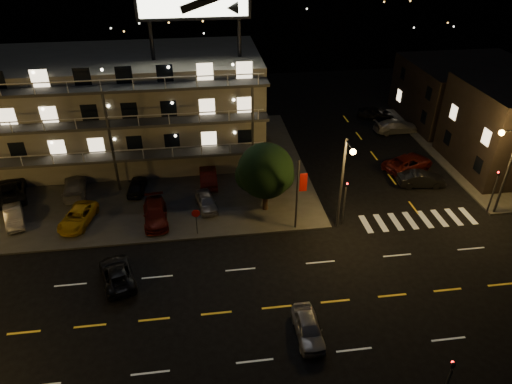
{
  "coord_description": "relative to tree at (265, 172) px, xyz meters",
  "views": [
    {
      "loc": [
        -2.23,
        -21.15,
        22.51
      ],
      "look_at": [
        1.69,
        8.0,
        4.08
      ],
      "focal_mm": 32.0,
      "sensor_mm": 36.0,
      "label": 1
    }
  ],
  "objects": [
    {
      "name": "ground",
      "position": [
        -2.9,
        -11.38,
        -3.82
      ],
      "size": [
        140.0,
        140.0,
        0.0
      ],
      "primitive_type": "plane",
      "color": "black",
      "rests_on": "ground"
    },
    {
      "name": "curb_nw",
      "position": [
        -16.9,
        8.62,
        -3.74
      ],
      "size": [
        44.0,
        24.0,
        0.15
      ],
      "primitive_type": "cube",
      "color": "#353533",
      "rests_on": "ground"
    },
    {
      "name": "curb_ne",
      "position": [
        27.1,
        8.62,
        -3.74
      ],
      "size": [
        16.0,
        24.0,
        0.15
      ],
      "primitive_type": "cube",
      "color": "#353533",
      "rests_on": "ground"
    },
    {
      "name": "motel",
      "position": [
        -12.85,
        12.5,
        1.53
      ],
      "size": [
        28.0,
        13.8,
        18.1
      ],
      "color": "gray",
      "rests_on": "ground"
    },
    {
      "name": "side_bldg_back",
      "position": [
        27.08,
        16.62,
        -0.32
      ],
      "size": [
        14.06,
        12.0,
        7.0
      ],
      "color": "black",
      "rests_on": "ground"
    },
    {
      "name": "streetlight_nc",
      "position": [
        5.6,
        -3.44,
        1.14
      ],
      "size": [
        0.44,
        1.92,
        8.0
      ],
      "color": "#2D2D30",
      "rests_on": "ground"
    },
    {
      "name": "streetlight_ne",
      "position": [
        19.23,
        -3.08,
        1.14
      ],
      "size": [
        1.92,
        0.44,
        8.0
      ],
      "color": "#2D2D30",
      "rests_on": "ground"
    },
    {
      "name": "signal_nw",
      "position": [
        6.1,
        -2.88,
        -1.25
      ],
      "size": [
        0.2,
        0.27,
        4.6
      ],
      "color": "#2D2D30",
      "rests_on": "ground"
    },
    {
      "name": "signal_sw",
      "position": [
        6.1,
        -19.88,
        -1.25
      ],
      "size": [
        0.2,
        0.27,
        4.6
      ],
      "color": "#2D2D30",
      "rests_on": "ground"
    },
    {
      "name": "signal_ne",
      "position": [
        19.09,
        -2.88,
        -1.25
      ],
      "size": [
        0.27,
        0.2,
        4.6
      ],
      "color": "#2D2D30",
      "rests_on": "ground"
    },
    {
      "name": "banner_north",
      "position": [
        2.18,
        -2.98,
        -0.39
      ],
      "size": [
        0.83,
        0.16,
        6.4
      ],
      "color": "#2D2D30",
      "rests_on": "ground"
    },
    {
      "name": "stop_sign",
      "position": [
        -5.9,
        -2.81,
        -2.11
      ],
      "size": [
        0.91,
        0.11,
        2.61
      ],
      "color": "#2D2D30",
      "rests_on": "ground"
    },
    {
      "name": "tree",
      "position": [
        0.0,
        0.0,
        0.0
      ],
      "size": [
        4.9,
        4.72,
        6.17
      ],
      "color": "black",
      "rests_on": "curb_nw"
    },
    {
      "name": "lot_car_1",
      "position": [
        -20.91,
        0.76,
        -3.03
      ],
      "size": [
        2.57,
        4.07,
        1.27
      ],
      "primitive_type": "imported",
      "rotation": [
        0.0,
        0.0,
        0.35
      ],
      "color": "gray",
      "rests_on": "curb_nw"
    },
    {
      "name": "lot_car_2",
      "position": [
        -15.64,
        -0.03,
        -3.05
      ],
      "size": [
        3.01,
        4.82,
        1.24
      ],
      "primitive_type": "imported",
      "rotation": [
        0.0,
        0.0,
        -0.23
      ],
      "color": "gold",
      "rests_on": "curb_nw"
    },
    {
      "name": "lot_car_3",
      "position": [
        -9.3,
        -0.5,
        -2.97
      ],
      "size": [
        2.39,
        4.93,
        1.38
      ],
      "primitive_type": "imported",
      "rotation": [
        0.0,
        0.0,
        0.1
      ],
      "color": "#52120B",
      "rests_on": "curb_nw"
    },
    {
      "name": "lot_car_4",
      "position": [
        -5.02,
        0.89,
        -3.04
      ],
      "size": [
        2.07,
        3.86,
        1.25
      ],
      "primitive_type": "imported",
      "rotation": [
        0.0,
        0.0,
        0.17
      ],
      "color": "gray",
      "rests_on": "curb_nw"
    },
    {
      "name": "lot_car_6",
      "position": [
        -22.38,
        4.94,
        -2.93
      ],
      "size": [
        3.82,
        5.77,
        1.47
      ],
      "primitive_type": "imported",
      "rotation": [
        0.0,
        0.0,
        3.42
      ],
      "color": "black",
      "rests_on": "curb_nw"
    },
    {
      "name": "lot_car_7",
      "position": [
        -16.84,
        4.87,
        -2.97
      ],
      "size": [
        2.53,
        5.01,
        1.4
      ],
      "primitive_type": "imported",
      "rotation": [
        0.0,
        0.0,
        3.27
      ],
      "color": "gray",
      "rests_on": "curb_nw"
    },
    {
      "name": "lot_car_8",
      "position": [
        -11.24,
        4.4,
        -3.04
      ],
      "size": [
        1.73,
        3.76,
        1.25
      ],
      "primitive_type": "imported",
      "rotation": [
        0.0,
        0.0,
        3.07
      ],
      "color": "black",
      "rests_on": "curb_nw"
    },
    {
      "name": "lot_car_9",
      "position": [
        -4.65,
        5.0,
        -2.93
      ],
      "size": [
        1.59,
        4.5,
        1.48
      ],
      "primitive_type": "imported",
      "rotation": [
        0.0,
        0.0,
        3.15
      ],
      "color": "#52120B",
      "rests_on": "curb_nw"
    },
    {
      "name": "side_car_0",
      "position": [
        15.28,
        2.12,
        -3.1
      ],
      "size": [
        4.51,
        1.97,
        1.44
      ],
      "primitive_type": "imported",
      "rotation": [
        0.0,
        0.0,
        1.47
      ],
      "color": "black",
      "rests_on": "ground"
    },
    {
      "name": "side_car_1",
      "position": [
        15.34,
        5.29,
        -3.06
      ],
      "size": [
        6.01,
        4.5,
        1.52
      ],
      "primitive_type": "imported",
      "rotation": [
        0.0,
        0.0,
        1.99
      ],
      "color": "#52120B",
      "rests_on": "ground"
    },
    {
      "name": "side_car_2",
      "position": [
        17.65,
        14.11,
        -3.08
      ],
      "size": [
        5.2,
        2.33,
        1.48
      ],
      "primitive_type": "imported",
      "rotation": [
        0.0,
        0.0,
        1.62
      ],
      "color": "gray",
      "rests_on": "ground"
    },
    {
      "name": "side_car_3",
      "position": [
        16.71,
        18.52,
        -3.1
      ],
      "size": [
        4.54,
        2.93,
        1.44
      ],
      "primitive_type": "imported",
      "rotation": [
        0.0,
        0.0,
        1.25
      ],
      "color": "black",
      "rests_on": "ground"
    },
    {
      "name": "road_car_east",
      "position": [
        0.59,
        -13.91,
        -3.16
      ],
      "size": [
        1.55,
        3.83,
        1.3
      ],
      "primitive_type": "imported",
      "rotation": [
        0.0,
        0.0,
        0.0
      ],
      "color": "gray",
      "rests_on": "ground"
    },
    {
      "name": "road_car_west",
      "position": [
        -11.62,
        -7.36,
        -3.19
      ],
      "size": [
        3.27,
        4.93,
        1.26
      ],
      "primitive_type": "imported",
      "rotation": [
        0.0,
        0.0,
        3.43
      ],
      "color": "black",
      "rests_on": "ground"
    }
  ]
}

